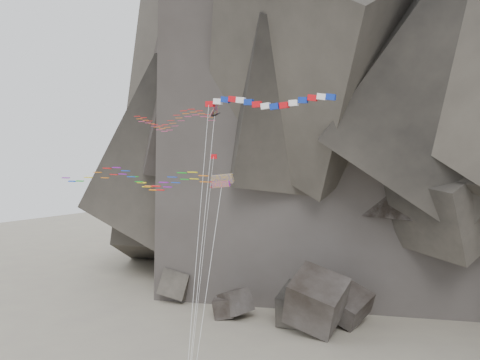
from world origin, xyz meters
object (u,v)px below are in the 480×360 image
Objects in this scene: banner_kite at (266,104)px; pennant_kite at (207,217)px; delta_kite at (169,119)px; parafoil_kite at (133,177)px.

banner_kite reaches higher than pennant_kite.
delta_kite reaches higher than banner_kite.
delta_kite is at bearing 148.37° from pennant_kite.
banner_kite is 11.67m from parafoil_kite.
parafoil_kite is 0.96× the size of pennant_kite.
banner_kite reaches higher than parafoil_kite.
pennant_kite is at bearing -141.12° from banner_kite.
delta_kite reaches higher than parafoil_kite.
banner_kite is at bearing -15.85° from delta_kite.
banner_kite is at bearing 31.17° from parafoil_kite.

